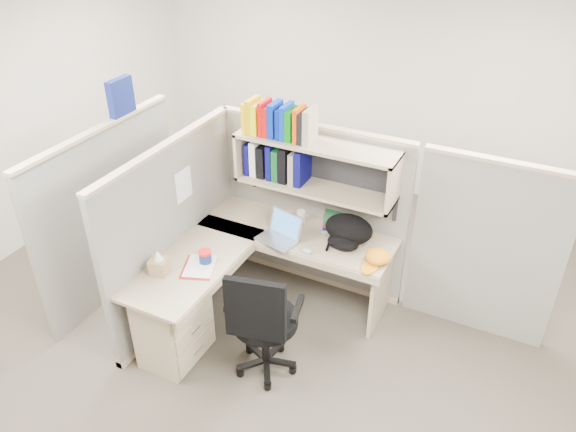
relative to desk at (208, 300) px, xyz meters
The scene contains 14 objects.
ground 0.66m from the desk, 35.01° to the left, with size 6.00×6.00×0.00m, color #342F28.
room_shell 1.28m from the desk, 35.01° to the left, with size 6.00×6.00×6.00m.
cubicle 0.88m from the desk, 86.86° to the left, with size 3.79×1.84×1.95m.
desk is the anchor object (origin of this frame).
laptop 0.83m from the desk, 64.02° to the left, with size 0.34×0.34×0.24m, color #AAAAAE, non-canonical shape.
backpack 1.29m from the desk, 45.25° to the left, with size 0.42×0.32×0.25m, color black, non-canonical shape.
orange_cap 1.45m from the desk, 31.99° to the left, with size 0.21×0.24×0.11m, color orange, non-canonical shape.
snack_canister 0.37m from the desk, 120.79° to the left, with size 0.11×0.11×0.11m.
tissue_box 0.53m from the desk, 152.47° to the right, with size 0.13×0.13×0.21m, color tan, non-canonical shape.
mouse 0.92m from the desk, 44.53° to the left, with size 0.09×0.06×0.03m, color #9AABDA.
paper_cup 1.14m from the desk, 70.68° to the left, with size 0.08×0.08×0.11m, color white.
book_stack 1.31m from the desk, 58.69° to the left, with size 0.18×0.25×0.12m, color slate, non-canonical shape.
loose_paper 0.31m from the desk, 147.51° to the left, with size 0.23×0.31×0.00m, color white, non-canonical shape.
task_chair 0.61m from the desk, 11.60° to the right, with size 0.61×0.56×1.08m.
Camera 1 is at (1.77, -3.18, 3.48)m, focal length 35.00 mm.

